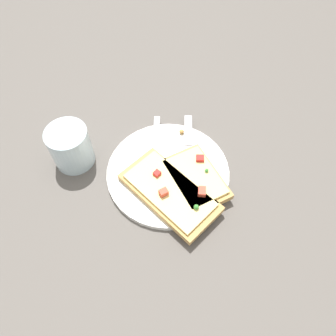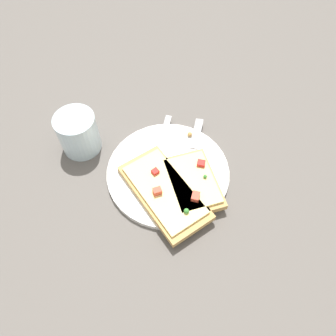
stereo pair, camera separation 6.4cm
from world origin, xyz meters
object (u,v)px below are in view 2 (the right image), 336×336
Objects in this scene: pizza_slice_main at (164,192)px; knife at (193,153)px; fork at (156,160)px; drinking_glass at (78,133)px; plate at (168,172)px; pizza_slice_corner at (192,183)px.

knife is at bearing -65.56° from pizza_slice_main.
knife reaches higher than fork.
plate is at bearing 136.88° from drinking_glass.
pizza_slice_corner is at bearing 122.42° from plate.
plate is at bearing -41.98° from pizza_slice_main.
pizza_slice_main reaches higher than fork.
knife is 0.24m from drinking_glass.
pizza_slice_corner is 1.64× the size of drinking_glass.
fork is 0.17m from drinking_glass.
pizza_slice_corner is at bearing 8.75° from knife.
fork is at bearing 141.96° from drinking_glass.
fork is 0.08m from knife.
pizza_slice_main is at bearing -86.38° from pizza_slice_corner.
pizza_slice_main is 1.46× the size of pizza_slice_corner.
fork is (0.01, -0.03, 0.01)m from plate.
pizza_slice_main is (0.01, 0.08, 0.01)m from fork.
pizza_slice_corner is at bearing -104.06° from pizza_slice_main.
pizza_slice_corner is (-0.04, 0.08, 0.01)m from fork.
fork is 1.32× the size of pizza_slice_corner.
knife is (-0.06, -0.02, 0.01)m from plate.
fork is at bearing -68.20° from plate.
pizza_slice_corner is (-0.06, 0.00, 0.00)m from pizza_slice_main.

